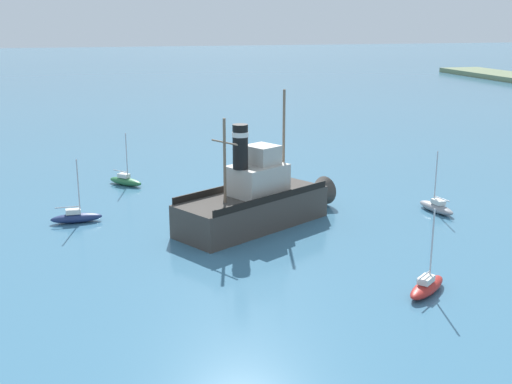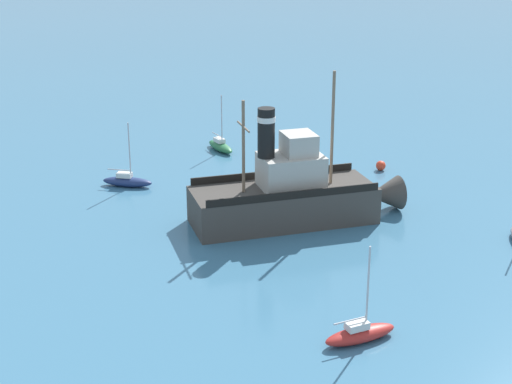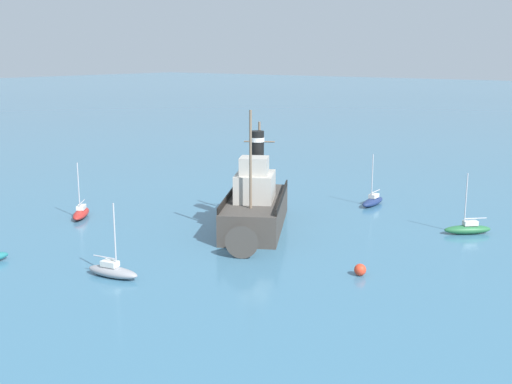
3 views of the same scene
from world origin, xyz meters
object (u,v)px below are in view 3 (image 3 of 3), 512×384
Objects in this scene: sailboat_grey at (113,271)px; mooring_buoy at (360,270)px; old_tugboat at (255,207)px; sailboat_red at (81,213)px; sailboat_navy at (373,201)px; sailboat_green at (468,229)px.

sailboat_grey reaches higher than mooring_buoy.
old_tugboat reaches higher than sailboat_red.
old_tugboat is at bearing -91.88° from sailboat_grey.
mooring_buoy is at bearing 114.21° from sailboat_navy.
sailboat_green is 6.28× the size of mooring_buoy.
sailboat_green is at bearing -99.39° from mooring_buoy.
sailboat_navy and sailboat_red have the same top height.
old_tugboat is 15.65m from sailboat_red.
sailboat_grey is at bearing 148.46° from sailboat_red.
sailboat_red is at bearing 22.84° from old_tugboat.
old_tugboat is 18.16× the size of mooring_buoy.
sailboat_red is at bearing 46.50° from sailboat_navy.
sailboat_navy is (10.42, -4.29, 0.00)m from sailboat_green.
old_tugboat reaches higher than sailboat_green.
sailboat_red is 26.48m from mooring_buoy.
sailboat_green is 1.00× the size of sailboat_red.
sailboat_red is (13.88, -8.52, 0.00)m from sailboat_grey.
sailboat_grey is 28.17m from sailboat_navy.
mooring_buoy is at bearing 80.61° from sailboat_green.
old_tugboat reaches higher than mooring_buoy.
sailboat_grey and sailboat_navy have the same top height.
sailboat_grey is 1.00× the size of sailboat_navy.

